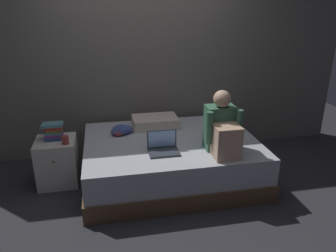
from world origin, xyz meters
TOP-DOWN VIEW (x-y plane):
  - ground_plane at (0.00, 0.00)m, footprint 8.00×8.00m
  - wall_back at (0.00, 1.20)m, footprint 5.60×0.10m
  - bed at (0.20, 0.30)m, footprint 2.00×1.50m
  - nightstand at (-1.10, 0.45)m, footprint 0.44×0.46m
  - person_sitting at (0.66, -0.11)m, footprint 0.39×0.44m
  - laptop at (0.05, 0.01)m, footprint 0.32×0.23m
  - pillow at (0.09, 0.75)m, footprint 0.56×0.36m
  - book_stack at (-1.11, 0.50)m, footprint 0.23×0.15m
  - mug at (-0.97, 0.33)m, footprint 0.08×0.08m
  - clothes_pile at (-0.35, 0.58)m, footprint 0.26×0.19m

SIDE VIEW (x-z plane):
  - ground_plane at x=0.00m, z-range 0.00..0.00m
  - bed at x=0.20m, z-range 0.00..0.49m
  - nightstand at x=-1.10m, z-range 0.00..0.53m
  - clothes_pile at x=-0.35m, z-range 0.49..0.61m
  - laptop at x=0.05m, z-range 0.44..0.66m
  - pillow at x=0.09m, z-range 0.50..0.63m
  - mug at x=-0.97m, z-range 0.53..0.62m
  - book_stack at x=-1.11m, z-range 0.54..0.73m
  - person_sitting at x=0.66m, z-range 0.42..1.07m
  - wall_back at x=0.00m, z-range 0.00..2.70m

